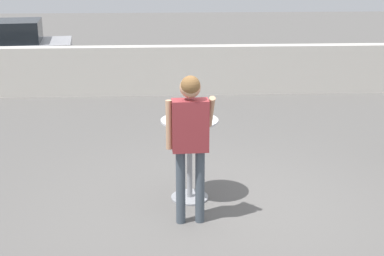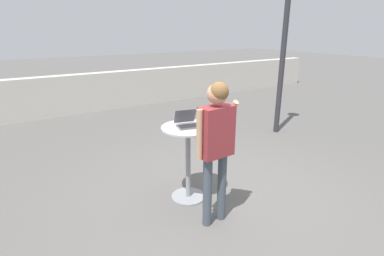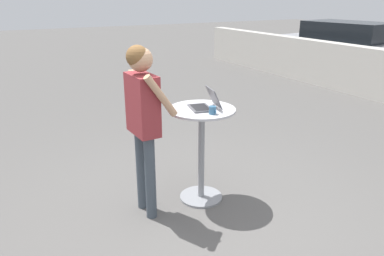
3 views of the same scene
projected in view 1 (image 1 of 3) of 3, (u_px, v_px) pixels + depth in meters
The scene contains 6 objects.
ground_plane at pixel (217, 207), 6.75m from camera, with size 50.00×50.00×0.00m, color #5B5956.
pavement_kerb at pixel (192, 70), 12.21m from camera, with size 17.72×0.35×1.11m.
cafe_table at pixel (190, 148), 6.80m from camera, with size 0.73×0.73×1.08m.
laptop at pixel (190, 115), 6.70m from camera, with size 0.36×0.36×0.22m.
coffee_mug at pixel (207, 116), 6.68m from camera, with size 0.10×0.07×0.08m.
standing_person at pixel (190, 130), 6.03m from camera, with size 0.56×0.40×1.79m.
Camera 1 is at (-0.66, -6.10, 3.01)m, focal length 50.00 mm.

